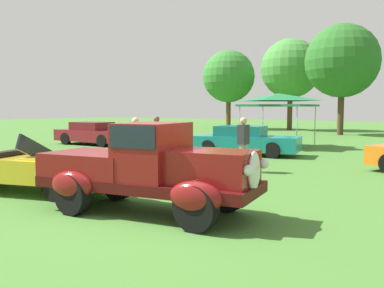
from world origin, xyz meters
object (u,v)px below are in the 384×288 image
(spectator_between_cars, at_px, (136,143))
(canopy_tent_left_field, at_px, (279,99))
(feature_pickup_truck, at_px, (149,167))
(spectator_near_truck, at_px, (243,142))
(show_car_teal, at_px, (244,141))
(spectator_by_row, at_px, (157,138))
(show_car_burgundy, at_px, (94,134))
(neighbor_convertible, at_px, (30,167))

(spectator_between_cars, distance_m, canopy_tent_left_field, 10.53)
(feature_pickup_truck, distance_m, spectator_near_truck, 5.63)
(feature_pickup_truck, bearing_deg, show_car_teal, 105.56)
(show_car_teal, bearing_deg, feature_pickup_truck, -74.44)
(feature_pickup_truck, xyz_separation_m, canopy_tent_left_field, (-2.84, 14.08, 1.56))
(spectator_by_row, bearing_deg, show_car_teal, 70.58)
(show_car_burgundy, relative_size, spectator_near_truck, 2.73)
(spectator_between_cars, bearing_deg, neighbor_convertible, -94.35)
(show_car_burgundy, distance_m, spectator_between_cars, 10.37)
(feature_pickup_truck, bearing_deg, spectator_by_row, 126.18)
(canopy_tent_left_field, bearing_deg, spectator_between_cars, -93.23)
(neighbor_convertible, bearing_deg, feature_pickup_truck, -2.24)
(show_car_burgundy, distance_m, spectator_near_truck, 11.79)
(show_car_teal, bearing_deg, spectator_near_truck, -64.81)
(feature_pickup_truck, relative_size, spectator_by_row, 2.60)
(show_car_teal, height_order, canopy_tent_left_field, canopy_tent_left_field)
(spectator_by_row, bearing_deg, show_car_burgundy, 150.44)
(spectator_by_row, bearing_deg, spectator_near_truck, -2.71)
(show_car_burgundy, xyz_separation_m, show_car_teal, (8.92, -0.11, -0.00))
(neighbor_convertible, bearing_deg, spectator_between_cars, 85.65)
(spectator_near_truck, bearing_deg, feature_pickup_truck, -82.53)
(spectator_near_truck, xyz_separation_m, spectator_by_row, (-3.47, 0.16, 0.00))
(spectator_by_row, relative_size, canopy_tent_left_field, 0.52)
(show_car_burgundy, bearing_deg, spectator_near_truck, -21.91)
(spectator_between_cars, height_order, spectator_by_row, same)
(feature_pickup_truck, distance_m, show_car_teal, 10.25)
(show_car_teal, relative_size, canopy_tent_left_field, 1.46)
(show_car_teal, bearing_deg, canopy_tent_left_field, 91.31)
(neighbor_convertible, xyz_separation_m, spectator_near_truck, (2.97, 5.44, 0.33))
(feature_pickup_truck, distance_m, neighbor_convertible, 3.72)
(show_car_burgundy, height_order, canopy_tent_left_field, canopy_tent_left_field)
(feature_pickup_truck, height_order, show_car_teal, feature_pickup_truck)
(show_car_burgundy, xyz_separation_m, canopy_tent_left_field, (8.82, 4.10, 1.82))
(feature_pickup_truck, xyz_separation_m, neighbor_convertible, (-3.70, 0.14, -0.28))
(neighbor_convertible, height_order, spectator_near_truck, spectator_near_truck)
(show_car_burgundy, xyz_separation_m, spectator_near_truck, (10.94, -4.40, 0.31))
(neighbor_convertible, distance_m, show_car_burgundy, 12.66)
(spectator_between_cars, xyz_separation_m, spectator_by_row, (-0.77, 2.06, 0.00))
(spectator_near_truck, distance_m, spectator_between_cars, 3.30)
(feature_pickup_truck, height_order, show_car_burgundy, feature_pickup_truck)
(spectator_between_cars, bearing_deg, feature_pickup_truck, -47.02)
(show_car_teal, xyz_separation_m, canopy_tent_left_field, (-0.10, 4.21, 1.82))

